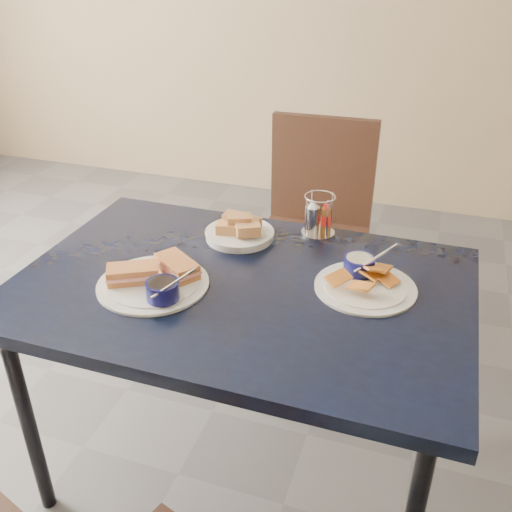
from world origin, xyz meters
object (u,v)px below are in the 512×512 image
(chair_far, at_px, (317,216))
(plantain_plate, at_px, (364,279))
(condiment_caddy, at_px, (317,217))
(sandwich_plate, at_px, (156,279))
(dining_table, at_px, (242,301))
(bread_basket, at_px, (240,231))

(chair_far, relative_size, plantain_plate, 3.39)
(plantain_plate, bearing_deg, condiment_caddy, 126.17)
(sandwich_plate, bearing_deg, condiment_caddy, 52.80)
(condiment_caddy, bearing_deg, sandwich_plate, -127.20)
(dining_table, relative_size, plantain_plate, 4.52)
(bread_basket, bearing_deg, chair_far, 80.71)
(sandwich_plate, height_order, condiment_caddy, condiment_caddy)
(sandwich_plate, bearing_deg, dining_table, 22.48)
(chair_far, relative_size, bread_basket, 4.36)
(chair_far, xyz_separation_m, plantain_plate, (0.32, -0.82, 0.22))
(bread_basket, distance_m, condiment_caddy, 0.26)
(dining_table, height_order, bread_basket, bread_basket)
(chair_far, bearing_deg, condiment_caddy, -77.83)
(chair_far, xyz_separation_m, bread_basket, (-0.11, -0.67, 0.23))
(dining_table, height_order, sandwich_plate, sandwich_plate)
(plantain_plate, height_order, condiment_caddy, condiment_caddy)
(condiment_caddy, bearing_deg, chair_far, 102.17)
(dining_table, xyz_separation_m, plantain_plate, (0.33, 0.10, 0.08))
(chair_far, relative_size, condiment_caddy, 7.00)
(dining_table, height_order, condiment_caddy, condiment_caddy)
(chair_far, distance_m, bread_basket, 0.71)
(plantain_plate, distance_m, condiment_caddy, 0.34)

